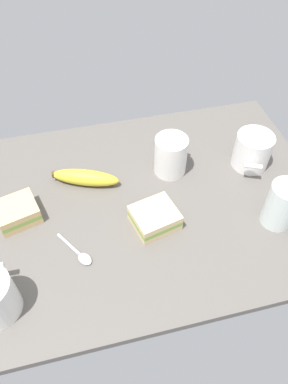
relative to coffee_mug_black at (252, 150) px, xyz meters
The scene contains 8 objects.
tabletop 31.47cm from the coffee_mug_black, 10.64° to the left, with size 90.00×64.00×2.00cm, color #5B5651.
coffee_mug_black is the anchor object (origin of this frame).
coffee_mug_milky 21.49cm from the coffee_mug_black, ahead, with size 9.79×10.00×10.46cm.
sandwich_main 60.44cm from the coffee_mug_black, ahead, with size 11.03×10.40×4.40cm.
sandwich_side 32.59cm from the coffee_mug_black, 23.94° to the left, with size 11.61×10.88×4.40cm.
glass_of_milk 19.03cm from the coffee_mug_black, 84.16° to the left, with size 7.28×7.28×11.38cm.
banana 43.65cm from the coffee_mug_black, ahead, with size 17.46×10.14×4.13cm.
spoon 51.06cm from the coffee_mug_black, 20.03° to the left, with size 7.34×10.14×0.80cm.
Camera 1 is at (13.35, 54.78, 70.07)cm, focal length 33.57 mm.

